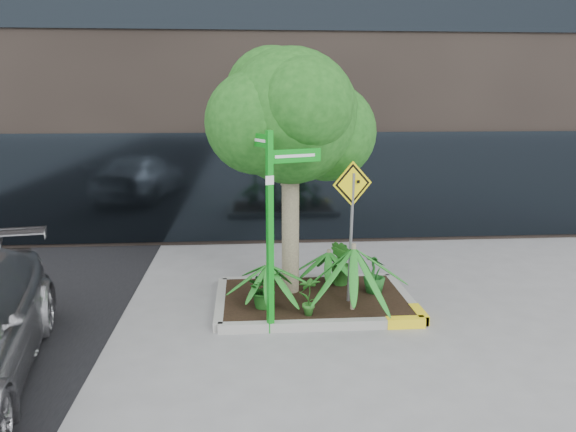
{
  "coord_description": "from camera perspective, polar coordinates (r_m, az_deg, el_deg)",
  "views": [
    {
      "loc": [
        -0.96,
        -8.81,
        3.49
      ],
      "look_at": [
        -0.25,
        0.2,
        1.59
      ],
      "focal_mm": 35.0,
      "sensor_mm": 36.0,
      "label": 1
    }
  ],
  "objects": [
    {
      "name": "street_sign_post",
      "position": [
        8.23,
        -1.66,
        0.63
      ],
      "size": [
        1.11,
        0.86,
        3.05
      ],
      "rotation": [
        0.0,
        0.0,
        0.39
      ],
      "color": "#0E9A1B",
      "rests_on": "ground"
    },
    {
      "name": "shrub_c",
      "position": [
        8.85,
        2.18,
        -8.08
      ],
      "size": [
        0.37,
        0.37,
        0.64
      ],
      "primitive_type": "imported",
      "rotation": [
        0.0,
        0.0,
        3.25
      ],
      "color": "#2B6F22",
      "rests_on": "planter"
    },
    {
      "name": "planter",
      "position": [
        9.77,
        2.84,
        -8.43
      ],
      "size": [
        3.35,
        2.36,
        0.15
      ],
      "color": "#9E9E99",
      "rests_on": "ground"
    },
    {
      "name": "palm_left",
      "position": [
        9.15,
        -2.06,
        -4.96
      ],
      "size": [
        0.83,
        0.83,
        0.92
      ],
      "color": "tan",
      "rests_on": "ground"
    },
    {
      "name": "shrub_a",
      "position": [
        9.17,
        -2.43,
        -7.37
      ],
      "size": [
        0.79,
        0.79,
        0.64
      ],
      "primitive_type": "imported",
      "rotation": [
        0.0,
        0.0,
        0.58
      ],
      "color": "#1B5819",
      "rests_on": "planter"
    },
    {
      "name": "cattle_sign",
      "position": [
        9.12,
        6.49,
        0.78
      ],
      "size": [
        0.68,
        0.29,
        2.36
      ],
      "rotation": [
        0.0,
        0.0,
        0.38
      ],
      "color": "slate",
      "rests_on": "ground"
    },
    {
      "name": "shrub_d",
      "position": [
        10.21,
        5.48,
        -4.76
      ],
      "size": [
        0.59,
        0.59,
        0.85
      ],
      "primitive_type": "imported",
      "rotation": [
        0.0,
        0.0,
        5.02
      ],
      "color": "#23651D",
      "rests_on": "planter"
    },
    {
      "name": "palm_back",
      "position": [
        10.2,
        4.18,
        -3.66
      ],
      "size": [
        0.74,
        0.74,
        0.82
      ],
      "color": "tan",
      "rests_on": "ground"
    },
    {
      "name": "palm_front",
      "position": [
        8.93,
        6.7,
        -3.25
      ],
      "size": [
        1.23,
        1.23,
        1.36
      ],
      "color": "tan",
      "rests_on": "ground"
    },
    {
      "name": "ground",
      "position": [
        9.53,
        1.64,
        -9.61
      ],
      "size": [
        80.0,
        80.0,
        0.0
      ],
      "primitive_type": "plane",
      "color": "gray",
      "rests_on": "ground"
    },
    {
      "name": "tree",
      "position": [
        9.46,
        0.24,
        10.09
      ],
      "size": [
        2.92,
        2.59,
        4.37
      ],
      "color": "tan",
      "rests_on": "ground"
    },
    {
      "name": "shrub_b",
      "position": [
        9.95,
        8.76,
        -5.81
      ],
      "size": [
        0.53,
        0.53,
        0.68
      ],
      "primitive_type": "imported",
      "rotation": [
        0.0,
        0.0,
        2.14
      ],
      "color": "#1B5C1E",
      "rests_on": "planter"
    }
  ]
}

